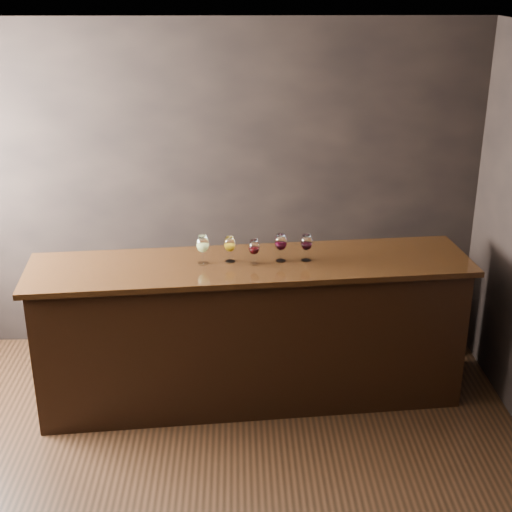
{
  "coord_description": "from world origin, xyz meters",
  "views": [
    {
      "loc": [
        0.45,
        -3.54,
        3.12
      ],
      "look_at": [
        0.58,
        1.27,
        1.19
      ],
      "focal_mm": 50.0,
      "sensor_mm": 36.0,
      "label": 1
    }
  ],
  "objects_px": {
    "back_bar_shelf": "(269,303)",
    "glass_white": "(203,245)",
    "glass_red_b": "(281,243)",
    "glass_amber": "(230,245)",
    "glass_red_a": "(254,248)",
    "glass_red_c": "(307,243)",
    "bar_counter": "(251,334)"
  },
  "relations": [
    {
      "from": "glass_amber",
      "to": "glass_red_c",
      "type": "bearing_deg",
      "value": 0.6
    },
    {
      "from": "glass_white",
      "to": "back_bar_shelf",
      "type": "bearing_deg",
      "value": 56.0
    },
    {
      "from": "glass_red_b",
      "to": "glass_red_c",
      "type": "bearing_deg",
      "value": 0.93
    },
    {
      "from": "glass_amber",
      "to": "bar_counter",
      "type": "bearing_deg",
      "value": -8.42
    },
    {
      "from": "back_bar_shelf",
      "to": "glass_white",
      "type": "bearing_deg",
      "value": -124.0
    },
    {
      "from": "glass_white",
      "to": "glass_red_c",
      "type": "distance_m",
      "value": 0.76
    },
    {
      "from": "glass_white",
      "to": "glass_red_c",
      "type": "bearing_deg",
      "value": 2.89
    },
    {
      "from": "back_bar_shelf",
      "to": "glass_red_b",
      "type": "xyz_separation_m",
      "value": [
        0.04,
        -0.74,
        0.84
      ]
    },
    {
      "from": "glass_red_a",
      "to": "glass_red_b",
      "type": "xyz_separation_m",
      "value": [
        0.2,
        0.06,
        0.01
      ]
    },
    {
      "from": "glass_amber",
      "to": "glass_red_a",
      "type": "distance_m",
      "value": 0.18
    },
    {
      "from": "bar_counter",
      "to": "back_bar_shelf",
      "type": "distance_m",
      "value": 0.79
    },
    {
      "from": "glass_red_a",
      "to": "glass_red_c",
      "type": "bearing_deg",
      "value": 8.62
    },
    {
      "from": "glass_red_c",
      "to": "back_bar_shelf",
      "type": "bearing_deg",
      "value": 107.57
    },
    {
      "from": "glass_amber",
      "to": "glass_red_b",
      "type": "distance_m",
      "value": 0.37
    },
    {
      "from": "glass_red_b",
      "to": "glass_white",
      "type": "bearing_deg",
      "value": -176.46
    },
    {
      "from": "bar_counter",
      "to": "glass_red_a",
      "type": "relative_size",
      "value": 16.67
    },
    {
      "from": "bar_counter",
      "to": "glass_red_c",
      "type": "xyz_separation_m",
      "value": [
        0.41,
        0.03,
        0.73
      ]
    },
    {
      "from": "glass_red_b",
      "to": "glass_red_c",
      "type": "xyz_separation_m",
      "value": [
        0.19,
        0.0,
        -0.0
      ]
    },
    {
      "from": "back_bar_shelf",
      "to": "glass_white",
      "type": "height_order",
      "value": "glass_white"
    },
    {
      "from": "bar_counter",
      "to": "glass_white",
      "type": "relative_size",
      "value": 14.44
    },
    {
      "from": "glass_white",
      "to": "glass_red_a",
      "type": "distance_m",
      "value": 0.37
    },
    {
      "from": "back_bar_shelf",
      "to": "glass_red_c",
      "type": "distance_m",
      "value": 1.14
    },
    {
      "from": "glass_amber",
      "to": "glass_red_a",
      "type": "height_order",
      "value": "glass_amber"
    },
    {
      "from": "glass_white",
      "to": "glass_red_a",
      "type": "height_order",
      "value": "glass_white"
    },
    {
      "from": "bar_counter",
      "to": "glass_red_a",
      "type": "bearing_deg",
      "value": -58.29
    },
    {
      "from": "bar_counter",
      "to": "glass_red_a",
      "type": "xyz_separation_m",
      "value": [
        0.02,
        -0.03,
        0.72
      ]
    },
    {
      "from": "back_bar_shelf",
      "to": "glass_red_b",
      "type": "distance_m",
      "value": 1.12
    },
    {
      "from": "glass_red_c",
      "to": "bar_counter",
      "type": "bearing_deg",
      "value": -175.97
    },
    {
      "from": "glass_amber",
      "to": "glass_red_c",
      "type": "distance_m",
      "value": 0.56
    },
    {
      "from": "glass_amber",
      "to": "glass_red_a",
      "type": "bearing_deg",
      "value": -16.57
    },
    {
      "from": "bar_counter",
      "to": "glass_red_b",
      "type": "height_order",
      "value": "glass_red_b"
    },
    {
      "from": "glass_red_c",
      "to": "glass_amber",
      "type": "bearing_deg",
      "value": -179.4
    }
  ]
}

